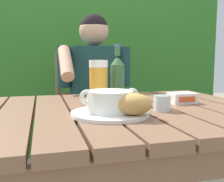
{
  "coord_description": "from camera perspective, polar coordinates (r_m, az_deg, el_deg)",
  "views": [
    {
      "loc": [
        -0.29,
        -0.96,
        0.92
      ],
      "look_at": [
        -0.03,
        -0.02,
        0.8
      ],
      "focal_mm": 41.53,
      "sensor_mm": 36.0,
      "label": 1
    }
  ],
  "objects": [
    {
      "name": "soup_bowl",
      "position": [
        0.88,
        -0.45,
        -2.14
      ],
      "size": [
        0.21,
        0.16,
        0.08
      ],
      "color": "white",
      "rests_on": "serving_plate"
    },
    {
      "name": "serving_plate",
      "position": [
        0.89,
        -0.45,
        -4.94
      ],
      "size": [
        0.27,
        0.27,
        0.01
      ],
      "color": "white",
      "rests_on": "dining_table"
    },
    {
      "name": "table_knife",
      "position": [
        1.03,
        5.75,
        -3.39
      ],
      "size": [
        0.16,
        0.05,
        0.01
      ],
      "color": "silver",
      "rests_on": "dining_table"
    },
    {
      "name": "person_eating",
      "position": [
        1.68,
        -3.73,
        -0.04
      ],
      "size": [
        0.48,
        0.47,
        1.21
      ],
      "color": "#1A3D3D",
      "rests_on": "ground_plane"
    },
    {
      "name": "beer_glass",
      "position": [
        1.07,
        -2.98,
        1.84
      ],
      "size": [
        0.08,
        0.08,
        0.19
      ],
      "color": "orange",
      "rests_on": "dining_table"
    },
    {
      "name": "chair_near_diner",
      "position": [
        1.91,
        -4.78,
        -6.01
      ],
      "size": [
        0.47,
        0.43,
        0.96
      ],
      "color": "brown",
      "rests_on": "ground_plane"
    },
    {
      "name": "butter_tub",
      "position": [
        1.17,
        15.17,
        -1.48
      ],
      "size": [
        0.11,
        0.08,
        0.05
      ],
      "color": "white",
      "rests_on": "dining_table"
    },
    {
      "name": "beer_bottle",
      "position": [
        1.12,
        1.21,
        2.76
      ],
      "size": [
        0.06,
        0.06,
        0.25
      ],
      "color": "#375F35",
      "rests_on": "dining_table"
    },
    {
      "name": "water_glass_small",
      "position": [
        0.97,
        10.93,
        -2.65
      ],
      "size": [
        0.06,
        0.06,
        0.06
      ],
      "color": "silver",
      "rests_on": "dining_table"
    },
    {
      "name": "dining_table",
      "position": [
        1.04,
        1.57,
        -9.02
      ],
      "size": [
        1.15,
        0.87,
        0.73
      ],
      "color": "brown",
      "rests_on": "ground_plane"
    },
    {
      "name": "hedge_backdrop",
      "position": [
        2.81,
        -8.19,
        12.45
      ],
      "size": [
        3.04,
        0.92,
        2.78
      ],
      "color": "#2E6A25",
      "rests_on": "ground_plane"
    },
    {
      "name": "bread_roll",
      "position": [
        0.83,
        4.63,
        -2.86
      ],
      "size": [
        0.15,
        0.14,
        0.07
      ],
      "color": "#BD8F48",
      "rests_on": "serving_plate"
    }
  ]
}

